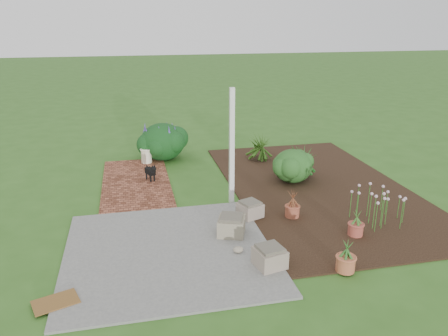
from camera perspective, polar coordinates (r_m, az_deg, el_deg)
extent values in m
plane|color=#32601E|center=(9.41, -0.67, -4.90)|extent=(80.00, 80.00, 0.00)
cube|color=slate|center=(7.70, -7.24, -10.72)|extent=(3.50, 3.50, 0.04)
cube|color=#592C1C|center=(10.86, -11.40, -1.82)|extent=(1.60, 3.50, 0.04)
cube|color=black|center=(10.59, 12.14, -2.45)|extent=(4.00, 7.00, 0.03)
cube|color=white|center=(9.14, 1.02, 2.70)|extent=(0.10, 0.10, 2.50)
cube|color=gray|center=(7.16, 5.99, -11.55)|extent=(0.53, 0.53, 0.30)
cube|color=gray|center=(8.08, 0.98, -7.61)|extent=(0.61, 0.61, 0.32)
cube|color=#766B5B|center=(8.78, 3.41, -5.48)|extent=(0.54, 0.54, 0.28)
cube|color=brown|center=(6.82, -21.15, -15.99)|extent=(0.70, 0.57, 0.02)
cube|color=black|center=(10.80, -9.63, -0.42)|extent=(0.26, 0.35, 0.14)
cylinder|color=black|center=(10.74, -9.54, -1.39)|extent=(0.04, 0.04, 0.16)
cylinder|color=black|center=(10.78, -9.09, -1.28)|extent=(0.04, 0.04, 0.16)
cylinder|color=black|center=(10.93, -10.09, -1.05)|extent=(0.04, 0.04, 0.16)
cylinder|color=black|center=(10.97, -9.64, -0.95)|extent=(0.04, 0.04, 0.16)
sphere|color=black|center=(10.60, -9.19, -0.12)|extent=(0.13, 0.13, 0.13)
cone|color=black|center=(10.91, -10.06, 0.29)|extent=(0.09, 0.11, 0.12)
cylinder|color=#F2EBC7|center=(12.16, -10.09, 1.59)|extent=(0.32, 0.32, 0.39)
ellipsoid|color=#163811|center=(10.71, 8.96, 0.38)|extent=(1.22, 1.22, 0.81)
cylinder|color=#9D4D35|center=(8.90, 8.91, -5.57)|extent=(0.29, 0.29, 0.23)
cylinder|color=#A04436|center=(8.44, 16.81, -7.66)|extent=(0.34, 0.34, 0.23)
cylinder|color=#AF5B3B|center=(7.29, 15.59, -11.95)|extent=(0.32, 0.32, 0.25)
ellipsoid|color=black|center=(12.45, -8.05, 3.55)|extent=(1.65, 1.65, 1.06)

